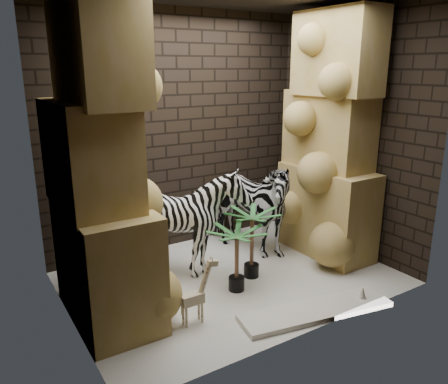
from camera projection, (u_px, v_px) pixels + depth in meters
floor at (232, 278)px, 4.99m from camera, size 3.50×3.50×0.00m
wall_back at (178, 132)px, 5.59m from camera, size 3.50×0.00×3.50m
wall_front at (317, 170)px, 3.56m from camera, size 3.50×0.00×3.50m
wall_left at (57, 167)px, 3.68m from camera, size 0.00×3.00×3.00m
wall_right at (350, 134)px, 5.47m from camera, size 0.00×3.00×3.00m
rock_pillar_left at (99, 162)px, 3.86m from camera, size 0.68×1.30×3.00m
rock_pillar_right at (331, 136)px, 5.30m from camera, size 0.58×1.25×3.00m
zebra_right at (245, 198)px, 5.51m from camera, size 1.00×1.37×1.45m
zebra_left at (187, 227)px, 4.93m from camera, size 1.12×1.34×1.14m
giraffe_toy at (192, 292)px, 4.02m from camera, size 0.33×0.11×0.64m
palm_front at (252, 244)px, 4.92m from camera, size 0.36×0.36×0.80m
palm_back at (237, 259)px, 4.63m from camera, size 0.36×0.36×0.71m
surfboard at (316, 310)px, 4.28m from camera, size 1.59×0.66×0.05m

